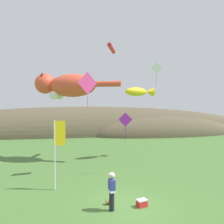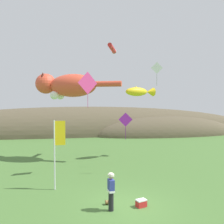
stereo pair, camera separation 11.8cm
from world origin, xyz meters
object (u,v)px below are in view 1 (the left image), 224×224
kite_tube_streamer (112,48)px  kite_diamond_white (156,68)px  kite_giant_cat (66,86)px  picnic_cooler (142,203)px  festival_banner_pole (57,144)px  kite_spool (108,202)px  kite_fish_windsock (139,92)px  kite_diamond_pink (88,83)px  festival_attendant (112,191)px  kite_diamond_violet (125,120)px

kite_tube_streamer → kite_diamond_white: kite_tube_streamer is taller
kite_giant_cat → kite_tube_streamer: kite_tube_streamer is taller
picnic_cooler → festival_banner_pole: size_ratio=0.14×
kite_spool → picnic_cooler: picnic_cooler is taller
kite_fish_windsock → kite_diamond_pink: bearing=-139.8°
kite_spool → kite_fish_windsock: size_ratio=0.08×
festival_attendant → kite_diamond_white: bearing=54.4°
kite_spool → kite_diamond_white: size_ratio=0.13×
festival_banner_pole → kite_tube_streamer: bearing=57.2°
kite_tube_streamer → kite_diamond_pink: kite_tube_streamer is taller
kite_giant_cat → kite_fish_windsock: size_ratio=2.38×
kite_diamond_violet → kite_diamond_pink: size_ratio=0.77×
picnic_cooler → kite_tube_streamer: bearing=86.9°
kite_diamond_violet → kite_fish_windsock: bearing=61.9°
picnic_cooler → kite_diamond_violet: kite_diamond_violet is taller
kite_fish_windsock → kite_tube_streamer: kite_tube_streamer is taller
festival_banner_pole → kite_giant_cat: 8.18m
picnic_cooler → kite_diamond_pink: (-2.03, 5.62, 6.12)m
festival_attendant → kite_diamond_violet: (2.06, 5.49, 2.84)m
festival_attendant → kite_diamond_violet: size_ratio=0.95×
picnic_cooler → kite_diamond_violet: size_ratio=0.30×
kite_diamond_pink → kite_diamond_white: size_ratio=1.37×
kite_giant_cat → kite_diamond_violet: 6.89m
kite_giant_cat → kite_diamond_violet: size_ratio=3.80×
festival_banner_pole → kite_fish_windsock: size_ratio=1.34×
picnic_cooler → festival_banner_pole: bearing=141.8°
kite_giant_cat → kite_diamond_white: size_ratio=4.02×
kite_fish_windsock → kite_diamond_white: bearing=-84.8°
kite_spool → kite_diamond_white: 10.66m
kite_diamond_pink → kite_fish_windsock: bearing=40.2°
festival_attendant → kite_diamond_white: kite_diamond_white is taller
festival_banner_pole → kite_giant_cat: kite_giant_cat is taller
festival_banner_pole → kite_diamond_violet: (4.57, 2.18, 1.16)m
kite_spool → kite_diamond_pink: 8.01m
kite_giant_cat → kite_diamond_pink: 4.95m
kite_diamond_white → kite_diamond_violet: bearing=-157.0°
festival_attendant → kite_tube_streamer: bearing=78.8°
kite_giant_cat → picnic_cooler: bearing=-72.1°
kite_giant_cat → kite_diamond_white: kite_diamond_white is taller
kite_giant_cat → kite_fish_windsock: (6.30, -0.56, -0.48)m
picnic_cooler → kite_diamond_violet: 6.47m
festival_attendant → kite_diamond_pink: kite_diamond_pink is taller
kite_spool → kite_giant_cat: size_ratio=0.03×
festival_attendant → kite_spool: size_ratio=7.54×
picnic_cooler → kite_diamond_violet: (0.55, 5.35, 3.61)m
kite_tube_streamer → kite_diamond_pink: (-2.59, -4.64, -3.37)m
picnic_cooler → kite_giant_cat: kite_giant_cat is taller
kite_fish_windsock → kite_tube_streamer: 4.48m
kite_diamond_violet → kite_spool: bearing=-114.0°
kite_tube_streamer → kite_spool: bearing=-102.4°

